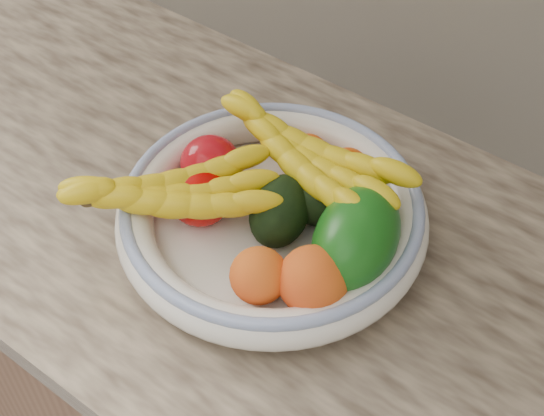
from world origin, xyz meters
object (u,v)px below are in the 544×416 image
at_px(fruit_bowl, 272,214).
at_px(banana_bunch_front, 172,197).
at_px(green_mango, 356,238).
at_px(banana_bunch_back, 306,161).

bearing_deg(fruit_bowl, banana_bunch_front, -142.55).
bearing_deg(green_mango, banana_bunch_front, -172.83).
height_order(banana_bunch_back, banana_bunch_front, banana_bunch_back).
relative_size(fruit_bowl, banana_bunch_front, 1.40).
bearing_deg(fruit_bowl, banana_bunch_back, 88.65).
relative_size(green_mango, banana_bunch_front, 0.54).
relative_size(fruit_bowl, green_mango, 2.58).
relative_size(green_mango, banana_bunch_back, 0.50).
xyz_separation_m(fruit_bowl, banana_bunch_back, (0.00, 0.07, 0.04)).
bearing_deg(banana_bunch_front, fruit_bowl, -10.22).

